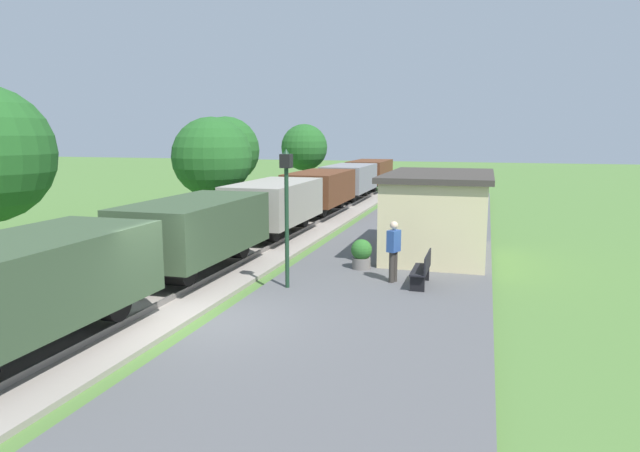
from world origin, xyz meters
name	(u,v)px	position (x,y,z in m)	size (l,w,h in m)	color
ground_plane	(203,330)	(0.00, 0.00, 0.00)	(160.00, 160.00, 0.00)	#517A38
platform_slab	(342,340)	(3.20, 0.00, 0.12)	(6.00, 60.00, 0.25)	#565659
track_ballast	(110,318)	(-2.40, 0.00, 0.06)	(3.80, 60.00, 0.12)	#9E9389
rail_near	(137,315)	(-1.68, 0.00, 0.19)	(0.07, 60.00, 0.14)	slate
rail_far	(84,310)	(-3.12, 0.00, 0.19)	(0.07, 60.00, 0.14)	slate
freight_train	(300,197)	(-2.40, 14.08, 1.40)	(2.50, 39.20, 2.12)	#384C33
station_hut	(438,213)	(4.40, 8.64, 1.65)	(3.50, 5.80, 2.78)	beige
bench_near_hut	(423,269)	(4.38, 4.24, 0.72)	(0.42, 1.50, 0.91)	black
person_waiting	(394,249)	(3.54, 4.42, 1.18)	(0.37, 0.44, 1.71)	#38332D
potted_planter	(361,254)	(2.36, 5.70, 0.72)	(0.64, 0.64, 0.92)	slate
lamp_post_near	(287,193)	(0.91, 3.05, 2.80)	(0.28, 0.28, 3.70)	#193823
tree_trackside_far	(212,157)	(-5.98, 12.34, 3.28)	(3.61, 3.61, 5.09)	#4C3823
tree_field_left	(226,150)	(-8.09, 18.15, 3.42)	(3.73, 3.73, 5.29)	#4C3823
tree_field_distant	(304,147)	(-6.31, 26.80, 3.40)	(3.20, 3.20, 5.01)	#4C3823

